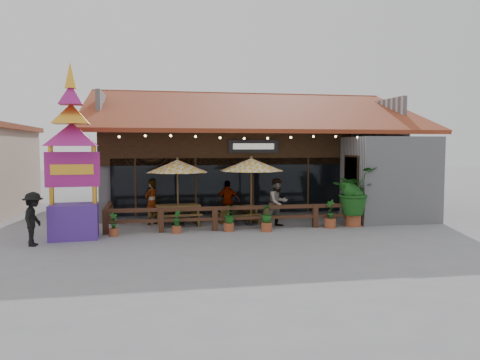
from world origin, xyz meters
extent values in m
plane|color=gray|center=(0.00, 0.00, 0.00)|extent=(100.00, 100.00, 0.00)
cube|color=#B8B8BD|center=(0.00, 7.00, 2.00)|extent=(14.00, 10.00, 4.00)
cube|color=#3C2613|center=(-1.50, 1.92, 3.20)|extent=(11.00, 0.16, 1.60)
cube|color=black|center=(-1.50, 1.90, 1.50)|extent=(10.00, 0.12, 2.40)
cube|color=#E1B765|center=(-1.50, 2.10, 1.50)|extent=(9.80, 0.05, 2.20)
cube|color=#B8B8BD|center=(5.25, 0.65, 1.80)|extent=(3.50, 2.70, 3.60)
cube|color=red|center=(3.44, 0.50, 2.00)|extent=(0.06, 1.20, 1.50)
cube|color=#3C2613|center=(3.43, 0.50, 2.00)|extent=(0.04, 1.34, 1.64)
cube|color=#923A21|center=(0.00, 3.50, 4.90)|extent=(15.50, 7.05, 2.37)
cube|color=#923A21|center=(0.00, 10.50, 4.90)|extent=(15.50, 7.05, 2.37)
cube|color=#923A21|center=(0.00, 7.00, 6.02)|extent=(15.50, 0.30, 0.12)
cube|color=#B8B8BD|center=(-7.00, 7.00, 4.70)|extent=(0.20, 9.00, 1.80)
cube|color=#B8B8BD|center=(7.00, 7.00, 4.70)|extent=(0.20, 9.00, 1.80)
cube|color=black|center=(-0.50, 1.80, 3.20)|extent=(2.20, 0.10, 0.55)
cube|color=silver|center=(-0.50, 1.74, 3.20)|extent=(1.80, 0.02, 0.25)
cube|color=#3C2613|center=(-5.50, 1.86, 1.50)|extent=(0.08, 0.08, 2.40)
cube|color=#3C2613|center=(-3.00, 1.86, 1.50)|extent=(0.08, 0.08, 2.40)
cube|color=#3C2613|center=(-0.50, 1.86, 1.50)|extent=(0.08, 0.08, 2.40)
cube|color=#3C2613|center=(2.00, 1.86, 1.50)|extent=(0.08, 0.08, 2.40)
sphere|color=#F0D084|center=(-6.00, 0.08, 3.55)|extent=(0.09, 0.09, 0.09)
sphere|color=#F0D084|center=(-5.05, 0.08, 3.59)|extent=(0.09, 0.09, 0.09)
sphere|color=#F0D084|center=(-4.10, 0.08, 3.60)|extent=(0.09, 0.09, 0.09)
sphere|color=#F0D084|center=(-3.15, 0.08, 3.57)|extent=(0.09, 0.09, 0.09)
sphere|color=#F0D084|center=(-2.20, 0.08, 3.53)|extent=(0.09, 0.09, 0.09)
sphere|color=#F0D084|center=(-1.25, 0.08, 3.50)|extent=(0.09, 0.09, 0.09)
sphere|color=#F0D084|center=(-0.30, 0.08, 3.51)|extent=(0.09, 0.09, 0.09)
sphere|color=#F0D084|center=(0.65, 0.08, 3.55)|extent=(0.09, 0.09, 0.09)
sphere|color=#F0D084|center=(1.60, 0.08, 3.59)|extent=(0.09, 0.09, 0.09)
sphere|color=#F0D084|center=(2.55, 0.08, 3.60)|extent=(0.09, 0.09, 0.09)
sphere|color=#F0D084|center=(3.50, 0.08, 3.57)|extent=(0.09, 0.09, 0.09)
cube|color=#4A2A1A|center=(-6.50, -0.50, 0.45)|extent=(0.20, 0.20, 0.90)
cube|color=#4A2A1A|center=(-4.50, -0.50, 0.45)|extent=(0.20, 0.20, 0.90)
cube|color=#4A2A1A|center=(-2.50, -0.50, 0.45)|extent=(0.20, 0.20, 0.90)
cube|color=#4A2A1A|center=(-0.50, -0.50, 0.45)|extent=(0.20, 0.20, 0.90)
cube|color=#4A2A1A|center=(1.50, -0.50, 0.45)|extent=(0.20, 0.20, 0.90)
cube|color=#4A2A1A|center=(3.30, -0.50, 0.45)|extent=(0.20, 0.20, 0.90)
cube|color=#4A2A1A|center=(-1.60, -0.50, 0.85)|extent=(9.80, 0.16, 0.14)
cube|color=#4A2A1A|center=(-1.60, -0.50, 0.45)|extent=(9.80, 0.12, 0.12)
cube|color=#4A2A1A|center=(-6.50, 0.75, 0.85)|extent=(0.16, 2.50, 0.14)
cube|color=#4A2A1A|center=(-6.50, 1.90, 0.45)|extent=(0.20, 0.20, 0.90)
cylinder|color=brown|center=(-3.81, 0.94, 1.29)|extent=(0.07, 0.07, 2.58)
cone|color=yellow|center=(-3.81, 0.94, 2.41)|extent=(3.20, 3.20, 0.50)
sphere|color=brown|center=(-3.81, 0.94, 2.69)|extent=(0.11, 0.11, 0.11)
cylinder|color=black|center=(-3.81, 0.94, 0.03)|extent=(0.49, 0.49, 0.07)
cylinder|color=brown|center=(-0.85, 0.59, 1.32)|extent=(0.07, 0.07, 2.63)
cone|color=yellow|center=(-0.85, 0.59, 2.46)|extent=(3.47, 3.47, 0.51)
sphere|color=brown|center=(-0.85, 0.59, 2.74)|extent=(0.11, 0.11, 0.11)
cylinder|color=black|center=(-0.85, 0.59, 0.03)|extent=(0.50, 0.50, 0.07)
cube|color=brown|center=(-3.80, 1.00, 0.80)|extent=(1.81, 1.00, 0.07)
cube|color=brown|center=(-4.55, 0.92, 0.40)|extent=(0.17, 0.76, 0.80)
cube|color=brown|center=(-3.04, 1.09, 0.40)|extent=(0.17, 0.76, 0.80)
cube|color=brown|center=(-3.73, 0.41, 0.48)|extent=(1.76, 0.50, 0.05)
cube|color=brown|center=(-3.87, 1.60, 0.48)|extent=(1.76, 0.50, 0.05)
cube|color=brown|center=(-1.30, 0.91, 0.70)|extent=(1.64, 1.09, 0.06)
cube|color=brown|center=(-1.94, 0.73, 0.35)|extent=(0.25, 0.65, 0.70)
cube|color=brown|center=(-0.67, 1.09, 0.35)|extent=(0.25, 0.65, 0.70)
cube|color=brown|center=(-1.16, 0.42, 0.41)|extent=(1.52, 0.66, 0.05)
cube|color=brown|center=(-1.44, 1.41, 0.41)|extent=(1.52, 0.66, 0.05)
cube|color=#502A9A|center=(-7.49, -1.12, 0.60)|extent=(1.68, 1.31, 1.20)
cube|color=#B0207F|center=(-7.49, -1.12, 2.40)|extent=(1.81, 0.37, 1.20)
cube|color=gold|center=(-7.49, -1.26, 2.40)|extent=(1.40, 0.12, 0.35)
cylinder|color=gold|center=(-8.19, -1.12, 2.20)|extent=(0.16, 0.16, 2.00)
cylinder|color=gold|center=(-6.79, -1.12, 2.20)|extent=(0.16, 0.16, 2.00)
pyramid|color=#B0207F|center=(-7.49, -1.12, 4.00)|extent=(2.56, 2.56, 0.80)
pyramid|color=gold|center=(-7.49, -1.12, 4.65)|extent=(1.81, 1.81, 0.70)
pyramid|color=#B0207F|center=(-7.49, -1.12, 5.30)|extent=(1.17, 1.17, 0.70)
pyramid|color=gold|center=(-7.49, -1.12, 6.06)|extent=(0.53, 0.53, 0.90)
cylinder|color=brown|center=(3.09, -0.51, 0.23)|extent=(0.64, 0.64, 0.47)
imported|color=#1C5618|center=(3.09, -0.51, 1.42)|extent=(2.25, 2.18, 1.91)
sphere|color=#1C5618|center=(3.25, -0.61, 1.06)|extent=(0.64, 0.64, 0.64)
sphere|color=#1C5618|center=(2.97, -0.36, 1.28)|extent=(0.55, 0.55, 0.55)
imported|color=#3C2613|center=(-4.84, 1.35, 0.92)|extent=(0.79, 0.78, 1.84)
imported|color=#3C2613|center=(0.09, -0.07, 0.96)|extent=(1.16, 1.07, 1.93)
imported|color=#3C2613|center=(-1.63, 1.70, 0.87)|extent=(1.09, 0.69, 1.73)
imported|color=black|center=(-8.57, -2.14, 0.87)|extent=(0.68, 1.14, 1.74)
cylinder|color=brown|center=(-6.19, -0.91, 0.14)|extent=(0.35, 0.35, 0.28)
imported|color=#1C5618|center=(-6.19, -0.91, 0.56)|extent=(0.36, 0.31, 0.57)
cylinder|color=brown|center=(-3.95, -0.77, 0.14)|extent=(0.34, 0.34, 0.27)
imported|color=#1C5618|center=(-3.95, -0.77, 0.56)|extent=(0.29, 0.34, 0.57)
cylinder|color=brown|center=(-2.00, -0.72, 0.16)|extent=(0.39, 0.39, 0.31)
imported|color=#1C5618|center=(-2.00, -0.72, 0.63)|extent=(0.76, 0.76, 0.64)
cylinder|color=brown|center=(-0.61, -1.03, 0.17)|extent=(0.42, 0.42, 0.33)
imported|color=#1C5618|center=(-0.61, -1.03, 0.68)|extent=(0.53, 0.53, 0.69)
cylinder|color=brown|center=(2.04, -0.72, 0.18)|extent=(0.46, 0.46, 0.37)
imported|color=#1C5618|center=(2.04, -0.72, 0.74)|extent=(0.40, 0.47, 0.75)
camera|label=1|loc=(-4.83, -17.93, 3.16)|focal=35.00mm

